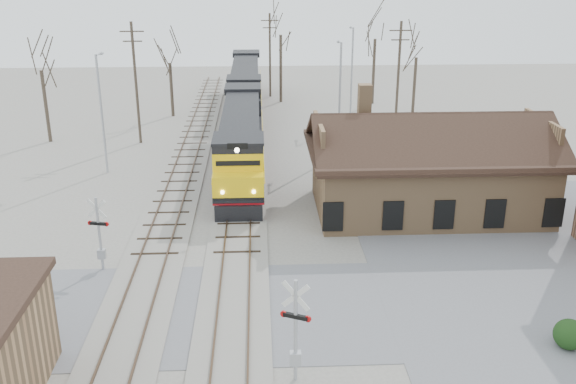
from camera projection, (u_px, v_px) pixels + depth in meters
name	position (u px, v px, depth m)	size (l,w,h in m)	color
ground	(234.00, 310.00, 29.68)	(140.00, 140.00, 0.00)	#9A958B
road	(234.00, 310.00, 29.67)	(60.00, 9.00, 0.03)	slate
parking_lot	(573.00, 263.00, 34.23)	(22.00, 26.00, 0.03)	slate
track_main	(241.00, 195.00, 43.71)	(3.40, 90.00, 0.24)	#9A958B
track_siding	(174.00, 197.00, 43.51)	(3.40, 90.00, 0.24)	#9A958B
depot	(428.00, 174.00, 40.63)	(15.20, 9.31, 7.90)	#9D7651
locomotive_lead	(241.00, 140.00, 47.87)	(3.17, 21.25, 4.72)	black
locomotive_trailing	(245.00, 85.00, 68.04)	(3.17, 21.25, 4.47)	black
crossbuck_near	(296.00, 335.00, 24.15)	(1.16, 0.58, 4.33)	#A5A8AD
crossbuck_far	(100.00, 237.00, 32.89)	(1.14, 0.35, 4.03)	#A5A8AD
hedge_a	(569.00, 334.00, 26.64)	(1.30, 1.30, 1.30)	black
streetlight_a	(102.00, 108.00, 46.98)	(0.25, 2.04, 8.85)	#A5A8AD
streetlight_b	(340.00, 93.00, 51.04)	(0.25, 2.04, 9.16)	#A5A8AD
streetlight_c	(352.00, 70.00, 61.85)	(0.25, 2.04, 9.08)	#A5A8AD
utility_pole_a	(136.00, 81.00, 54.43)	(2.00, 0.24, 10.35)	#382D23
utility_pole_b	(270.00, 54.00, 73.07)	(2.00, 0.24, 9.41)	#382D23
utility_pole_c	(398.00, 77.00, 56.92)	(2.00, 0.24, 10.14)	#382D23
tree_a	(40.00, 58.00, 54.14)	(4.18, 4.18, 10.24)	#382D23
tree_b	(169.00, 54.00, 63.54)	(3.58, 3.58, 8.78)	#382D23
tree_c	(281.00, 23.00, 69.07)	(4.91, 4.91, 12.04)	#382D23
tree_d	(376.00, 28.00, 68.43)	(4.69, 4.69, 11.49)	#382D23
tree_e	(417.00, 48.00, 64.69)	(3.82, 3.82, 9.35)	#382D23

